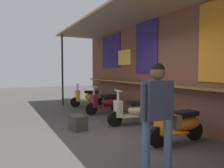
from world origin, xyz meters
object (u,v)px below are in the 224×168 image
(scooter_yellow, at_px, (89,97))
(scooter_orange, at_px, (180,124))
(merchandise_crate, at_px, (78,123))
(shopper_with_handbag, at_px, (158,107))
(scooter_cream, at_px, (134,111))
(scooter_maroon, at_px, (106,102))

(scooter_yellow, bearing_deg, scooter_orange, 94.33)
(merchandise_crate, bearing_deg, shopper_with_handbag, 6.42)
(scooter_yellow, distance_m, scooter_cream, 3.53)
(merchandise_crate, bearing_deg, scooter_cream, 85.25)
(scooter_orange, bearing_deg, scooter_maroon, -90.58)
(merchandise_crate, bearing_deg, scooter_orange, 39.74)
(scooter_maroon, distance_m, scooter_orange, 3.57)
(scooter_maroon, relative_size, merchandise_crate, 3.29)
(scooter_cream, relative_size, merchandise_crate, 3.29)
(scooter_cream, bearing_deg, scooter_yellow, -85.74)
(scooter_maroon, bearing_deg, scooter_cream, 85.65)
(shopper_with_handbag, relative_size, merchandise_crate, 3.75)
(scooter_maroon, height_order, scooter_cream, same)
(scooter_maroon, distance_m, scooter_cream, 1.81)
(scooter_yellow, distance_m, scooter_maroon, 1.72)
(scooter_maroon, xyz_separation_m, merchandise_crate, (1.68, -1.57, -0.20))
(scooter_cream, bearing_deg, scooter_maroon, -85.74)
(scooter_maroon, relative_size, shopper_with_handbag, 0.88)
(shopper_with_handbag, bearing_deg, scooter_cream, -22.59)
(scooter_yellow, height_order, shopper_with_handbag, shopper_with_handbag)
(scooter_maroon, xyz_separation_m, scooter_orange, (3.57, 0.00, 0.00))
(scooter_orange, bearing_deg, scooter_cream, -90.58)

